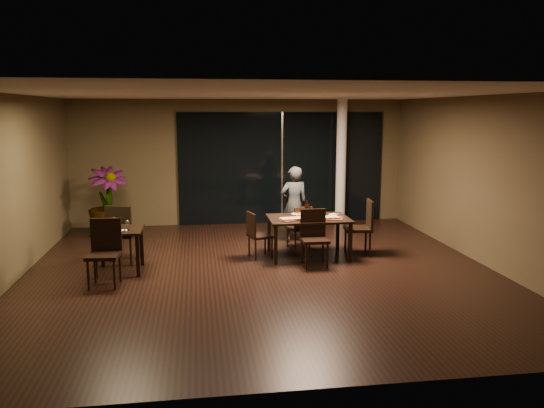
{
  "coord_description": "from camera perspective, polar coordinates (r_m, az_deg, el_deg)",
  "views": [
    {
      "loc": [
        -1.06,
        -8.75,
        2.73
      ],
      "look_at": [
        0.29,
        0.67,
        1.05
      ],
      "focal_mm": 35.0,
      "sensor_mm": 36.0,
      "label": 1
    }
  ],
  "objects": [
    {
      "name": "oblong_pizza_right",
      "position": [
        9.88,
        5.85,
        -1.45
      ],
      "size": [
        0.47,
        0.26,
        0.02
      ],
      "primitive_type": null,
      "rotation": [
        0.0,
        0.0,
        0.11
      ],
      "color": "maroon",
      "rests_on": "pizza_board_right"
    },
    {
      "name": "bottle_a",
      "position": [
        9.98,
        3.76,
        -0.53
      ],
      "size": [
        0.07,
        0.07,
        0.31
      ],
      "primitive_type": null,
      "color": "black",
      "rests_on": "main_table"
    },
    {
      "name": "diner",
      "position": [
        11.09,
        2.38,
        -0.04
      ],
      "size": [
        0.57,
        0.41,
        1.59
      ],
      "primitive_type": "imported",
      "rotation": [
        0.0,
        0.0,
        3.24
      ],
      "color": "#2D3032",
      "rests_on": "ground"
    },
    {
      "name": "potted_plant",
      "position": [
        12.1,
        -17.21,
        0.19
      ],
      "size": [
        1.1,
        1.1,
        1.52
      ],
      "primitive_type": "imported",
      "rotation": [
        0.0,
        0.0,
        0.44
      ],
      "color": "#214A18",
      "rests_on": "ground"
    },
    {
      "name": "pizza_board_left",
      "position": [
        9.74,
        2.26,
        -1.67
      ],
      "size": [
        0.57,
        0.47,
        0.01
      ],
      "primitive_type": "cube",
      "rotation": [
        0.0,
        0.0,
        0.5
      ],
      "color": "#472616",
      "rests_on": "main_table"
    },
    {
      "name": "chair_side_far",
      "position": [
        9.96,
        -15.81,
        -2.75
      ],
      "size": [
        0.63,
        0.63,
        1.06
      ],
      "rotation": [
        0.0,
        0.0,
        2.81
      ],
      "color": "black",
      "rests_on": "ground"
    },
    {
      "name": "wall_front",
      "position": [
        4.97,
        4.42,
        -4.32
      ],
      "size": [
        8.0,
        0.1,
        3.0
      ],
      "primitive_type": "cube",
      "color": "#473C25",
      "rests_on": "ground"
    },
    {
      "name": "wall_back",
      "position": [
        12.9,
        -3.4,
        4.52
      ],
      "size": [
        8.0,
        0.1,
        3.0
      ],
      "primitive_type": "cube",
      "color": "#473C25",
      "rests_on": "ground"
    },
    {
      "name": "side_table",
      "position": [
        9.39,
        -16.16,
        -3.36
      ],
      "size": [
        0.8,
        0.8,
        0.75
      ],
      "color": "black",
      "rests_on": "ground"
    },
    {
      "name": "chair_main_far",
      "position": [
        10.56,
        3.09,
        -2.29
      ],
      "size": [
        0.51,
        0.51,
        0.86
      ],
      "rotation": [
        0.0,
        0.0,
        3.46
      ],
      "color": "black",
      "rests_on": "ground"
    },
    {
      "name": "bottle_c",
      "position": [
        10.01,
        3.76,
        -0.5
      ],
      "size": [
        0.07,
        0.07,
        0.31
      ],
      "primitive_type": null,
      "color": "black",
      "rests_on": "main_table"
    },
    {
      "name": "napkin_near",
      "position": [
        9.99,
        7.1,
        -1.45
      ],
      "size": [
        0.19,
        0.12,
        0.01
      ],
      "primitive_type": "cube",
      "rotation": [
        0.0,
        0.0,
        0.11
      ],
      "color": "white",
      "rests_on": "main_table"
    },
    {
      "name": "chair_main_near",
      "position": [
        9.48,
        4.54,
        -3.27
      ],
      "size": [
        0.47,
        0.47,
        0.99
      ],
      "rotation": [
        0.0,
        0.0,
        -0.02
      ],
      "color": "black",
      "rests_on": "ground"
    },
    {
      "name": "tumbler_left",
      "position": [
        9.99,
        2.72,
        -1.18
      ],
      "size": [
        0.07,
        0.07,
        0.09
      ],
      "primitive_type": "cylinder",
      "color": "white",
      "rests_on": "main_table"
    },
    {
      "name": "pizza_board_right",
      "position": [
        9.88,
        5.85,
        -1.55
      ],
      "size": [
        0.68,
        0.47,
        0.01
      ],
      "primitive_type": "cube",
      "rotation": [
        0.0,
        0.0,
        -0.3
      ],
      "color": "#452416",
      "rests_on": "main_table"
    },
    {
      "name": "column",
      "position": [
        12.93,
        7.44,
        4.47
      ],
      "size": [
        0.24,
        0.24,
        3.0
      ],
      "primitive_type": "cylinder",
      "color": "white",
      "rests_on": "ground"
    },
    {
      "name": "ground",
      "position": [
        9.23,
        -1.19,
        -7.2
      ],
      "size": [
        8.0,
        8.0,
        0.0
      ],
      "primitive_type": "plane",
      "color": "black",
      "rests_on": "ground"
    },
    {
      "name": "chair_side_near",
      "position": [
        8.79,
        -17.54,
        -4.59
      ],
      "size": [
        0.52,
        0.52,
        1.05
      ],
      "rotation": [
        0.0,
        0.0,
        -0.08
      ],
      "color": "black",
      "rests_on": "ground"
    },
    {
      "name": "tumbler_right",
      "position": [
        10.09,
        4.97,
        -1.06
      ],
      "size": [
        0.08,
        0.08,
        0.09
      ],
      "primitive_type": "cylinder",
      "color": "white",
      "rests_on": "main_table"
    },
    {
      "name": "wine_glass_b",
      "position": [
        9.22,
        -15.27,
        -2.22
      ],
      "size": [
        0.07,
        0.07,
        0.16
      ],
      "primitive_type": null,
      "color": "white",
      "rests_on": "side_table"
    },
    {
      "name": "ceiling",
      "position": [
        8.82,
        -1.27,
        11.9
      ],
      "size": [
        8.0,
        8.0,
        0.04
      ],
      "primitive_type": "cube",
      "color": "silver",
      "rests_on": "wall_back"
    },
    {
      "name": "wall_left",
      "position": [
        9.33,
        -26.77,
        1.36
      ],
      "size": [
        0.1,
        8.0,
        3.0
      ],
      "primitive_type": "cube",
      "color": "#473C25",
      "rests_on": "ground"
    },
    {
      "name": "oblong_pizza_left",
      "position": [
        9.74,
        2.26,
        -1.58
      ],
      "size": [
        0.46,
        0.26,
        0.02
      ],
      "primitive_type": null,
      "rotation": [
        0.0,
        0.0,
        0.14
      ],
      "color": "#6A090B",
      "rests_on": "pizza_board_left"
    },
    {
      "name": "chair_main_right",
      "position": [
        10.27,
        9.75,
        -2.16
      ],
      "size": [
        0.54,
        0.54,
        1.05
      ],
      "rotation": [
        0.0,
        0.0,
        -1.69
      ],
      "color": "black",
      "rests_on": "ground"
    },
    {
      "name": "wall_right",
      "position": [
        10.21,
        21.99,
        2.37
      ],
      "size": [
        0.1,
        8.0,
        3.0
      ],
      "primitive_type": "cube",
      "color": "#473C25",
      "rests_on": "ground"
    },
    {
      "name": "side_napkin",
      "position": [
        9.19,
        -15.91,
        -2.77
      ],
      "size": [
        0.18,
        0.11,
        0.01
      ],
      "primitive_type": "cube",
      "rotation": [
        0.0,
        0.0,
        -0.03
      ],
      "color": "white",
      "rests_on": "side_table"
    },
    {
      "name": "main_table",
      "position": [
        9.98,
        3.94,
        -1.88
      ],
      "size": [
        1.5,
        1.0,
        0.75
      ],
      "color": "black",
      "rests_on": "ground"
    },
    {
      "name": "window_panel",
      "position": [
        12.95,
        1.06,
        3.89
      ],
      "size": [
        5.0,
        0.06,
        2.7
      ],
      "primitive_type": "cube",
      "color": "black",
      "rests_on": "ground"
    },
    {
      "name": "chair_main_left",
      "position": [
        9.9,
        -1.68,
        -3.09
      ],
      "size": [
        0.5,
        0.5,
        0.87
      ],
      "rotation": [
        0.0,
        0.0,
        1.84
      ],
      "color": "black",
      "rests_on": "ground"
    },
    {
      "name": "round_pizza",
      "position": [
        10.23,
        2.99,
        -1.11
      ],
      "size": [
        0.3,
        0.3,
        0.01
      ],
      "primitive_type": "cylinder",
      "color": "#A92512",
      "rests_on": "main_table"
    },
    {
      "name": "napkin_far",
      "position": [
        10.27,
        6.66,
        -1.12
      ],
      "size": [
        0.2,
        0.14,
        0.01
      ],
      "primitive_type": "cube",
      "rotation": [
        0.0,
        0.0,
        0.27
      ],
      "color": "silver",
      "rests_on": "main_table"
    },
    {
      "name": "wine_glass_a",
      "position": [
        9.46,
        -16.59,
        -1.94
      ],
      "size": [
        0.08,
        0.08,
        0.18
      ],
      "primitive_type": null,
      "color": "white",
      "rests_on": "side_table"
    },
    {
      "name": "bottle_b",
      "position": [
        9.94,
        4.06,
        -0.72
      ],
      "size": [
        0.06,
        0.06,
        0.27
      ],
      "primitive_type": null,
      "color": "black",
      "rests_on": "main_table"
    }
  ]
}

